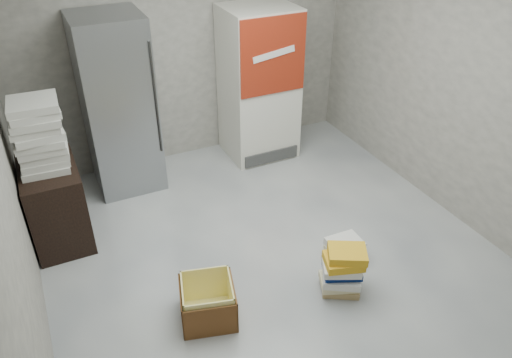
{
  "coord_description": "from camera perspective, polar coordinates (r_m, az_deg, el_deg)",
  "views": [
    {
      "loc": [
        -1.68,
        -2.88,
        3.14
      ],
      "look_at": [
        0.03,
        0.7,
        0.59
      ],
      "focal_mm": 35.0,
      "sensor_mm": 36.0,
      "label": 1
    }
  ],
  "objects": [
    {
      "name": "coke_cooler",
      "position": [
        5.99,
        0.34,
        10.8
      ],
      "size": [
        0.8,
        0.73,
        1.8
      ],
      "color": "silver",
      "rests_on": "ground"
    },
    {
      "name": "phonebook_stack_side",
      "position": [
        4.72,
        10.08,
        -7.93
      ],
      "size": [
        0.34,
        0.28,
        0.21
      ],
      "rotation": [
        0.0,
        0.0,
        0.0
      ],
      "color": "beige",
      "rests_on": "ground"
    },
    {
      "name": "cardboard_box",
      "position": [
        4.13,
        -5.52,
        -13.99
      ],
      "size": [
        0.53,
        0.53,
        0.35
      ],
      "rotation": [
        0.0,
        0.0,
        -0.26
      ],
      "color": "yellow",
      "rests_on": "ground"
    },
    {
      "name": "steel_fridge",
      "position": [
        5.52,
        -15.46,
        8.12
      ],
      "size": [
        0.7,
        0.72,
        1.9
      ],
      "color": "#989BA0",
      "rests_on": "ground"
    },
    {
      "name": "ground",
      "position": [
        4.57,
        3.49,
        -10.69
      ],
      "size": [
        5.0,
        5.0,
        0.0
      ],
      "primitive_type": "plane",
      "color": "beige",
      "rests_on": "ground"
    },
    {
      "name": "supply_box_stack",
      "position": [
        4.72,
        -23.55,
        4.6
      ],
      "size": [
        0.45,
        0.45,
        0.65
      ],
      "color": "beige",
      "rests_on": "wood_shelf"
    },
    {
      "name": "room_shell",
      "position": [
        3.59,
        4.45,
        10.67
      ],
      "size": [
        4.04,
        5.04,
        2.82
      ],
      "color": "#A9A398",
      "rests_on": "ground"
    },
    {
      "name": "wood_shelf",
      "position": [
        5.08,
        -21.89,
        -2.63
      ],
      "size": [
        0.5,
        0.8,
        0.8
      ],
      "primitive_type": "cube",
      "color": "black",
      "rests_on": "ground"
    },
    {
      "name": "phonebook_stack_main",
      "position": [
        4.31,
        9.82,
        -10.3
      ],
      "size": [
        0.42,
        0.39,
        0.46
      ],
      "rotation": [
        0.0,
        0.0,
        -0.4
      ],
      "color": "tan",
      "rests_on": "ground"
    }
  ]
}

